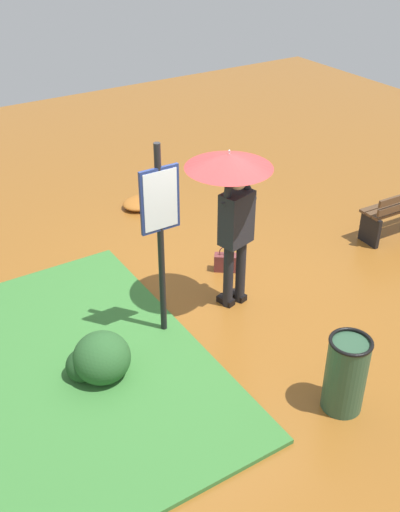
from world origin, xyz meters
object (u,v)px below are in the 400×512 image
info_sign_post (160,222)px  handbag (226,262)px  person_with_umbrella (232,190)px  trash_bin (346,374)px

info_sign_post → handbag: info_sign_post is taller
person_with_umbrella → trash_bin: bearing=89.6°
info_sign_post → trash_bin: 2.38m
person_with_umbrella → handbag: bearing=-121.4°
handbag → trash_bin: 2.69m
person_with_umbrella → info_sign_post: info_sign_post is taller
trash_bin → handbag: bearing=-99.1°
info_sign_post → trash_bin: size_ratio=2.76×
info_sign_post → handbag: (-1.33, -0.70, -1.32)m
info_sign_post → handbag: 2.00m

